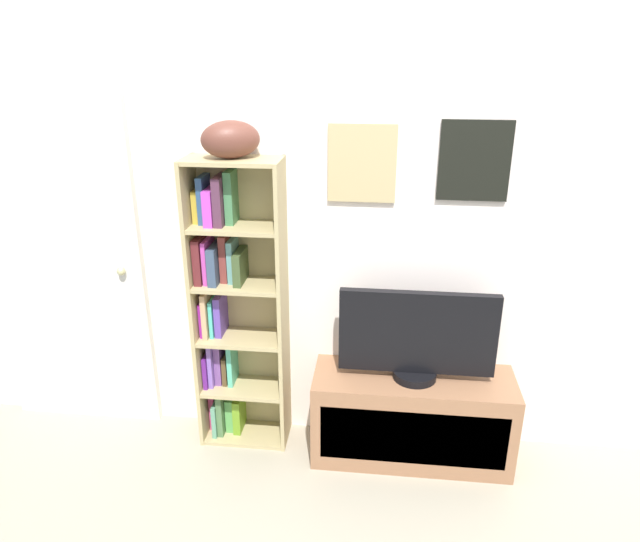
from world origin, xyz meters
TOP-DOWN VIEW (x-y plane):
  - back_wall at (0.00, 1.13)m, footprint 4.80×0.08m
  - bookshelf at (-0.76, 1.01)m, footprint 0.47×0.24m
  - football at (-0.71, 0.98)m, footprint 0.32×0.27m
  - tv_stand at (0.19, 0.92)m, footprint 1.02×0.36m
  - television at (0.19, 0.92)m, footprint 0.77×0.22m
  - door at (-1.68, 1.08)m, footprint 0.86×0.09m

SIDE VIEW (x-z plane):
  - tv_stand at x=0.19m, z-range 0.00..0.48m
  - television at x=0.19m, z-range 0.47..0.95m
  - bookshelf at x=-0.76m, z-range 0.00..1.56m
  - door at x=-1.68m, z-range 0.00..1.96m
  - back_wall at x=0.00m, z-range 0.00..2.39m
  - football at x=-0.71m, z-range 1.56..1.73m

